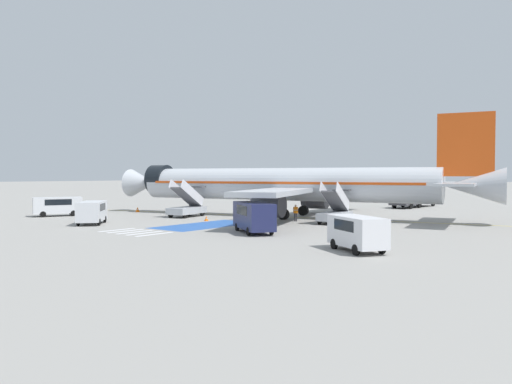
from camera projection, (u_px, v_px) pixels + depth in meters
The scene contains 23 objects.
ground_plane at pixel (275, 216), 55.05m from camera, with size 600.00×600.00×0.00m, color gray.
apron_leadline_yellow at pixel (280, 217), 54.40m from camera, with size 0.20×77.52×0.01m, color gold.
apron_stand_patch_blue at pixel (206, 225), 45.48m from camera, with size 4.73×10.28×0.01m, color #2856A8.
apron_walkway_bar_0 at pixel (117, 230), 41.52m from camera, with size 0.44×3.60×0.01m, color silver.
apron_walkway_bar_1 at pixel (126, 231), 40.77m from camera, with size 0.44×3.60×0.01m, color silver.
apron_walkway_bar_2 at pixel (135, 232), 40.02m from camera, with size 0.44×3.60×0.01m, color silver.
apron_walkway_bar_3 at pixel (145, 233), 39.26m from camera, with size 0.44×3.60×0.01m, color silver.
apron_walkway_bar_4 at pixel (155, 234), 38.51m from camera, with size 0.44×3.60×0.01m, color silver.
airliner at pixel (286, 185), 53.99m from camera, with size 42.44×31.58×10.33m.
boarding_stairs_forward at pixel (187, 208), 54.54m from camera, with size 3.20×5.53×4.13m.
boarding_stairs_aft at pixel (335, 213), 47.17m from camera, with size 3.20×5.53×3.99m.
fuel_tanker at pixel (414, 195), 70.48m from camera, with size 3.02×10.94×3.55m.
service_van_0 at pixel (254, 215), 39.49m from camera, with size 5.67×4.73×2.40m.
service_van_1 at pixel (58, 205), 55.38m from camera, with size 3.81×5.39×2.09m.
service_van_2 at pixel (357, 231), 29.89m from camera, with size 4.56×3.81×2.10m.
service_van_3 at pixel (92, 211), 46.40m from camera, with size 4.73×4.69×2.11m.
baggage_cart at pixel (256, 222), 46.19m from camera, with size 3.00×2.63×0.87m.
ground_crew_0 at pixel (272, 211), 51.05m from camera, with size 0.48×0.44×1.63m.
ground_crew_1 at pixel (238, 211), 50.77m from camera, with size 0.39×0.49×1.65m.
ground_crew_2 at pixel (296, 212), 49.16m from camera, with size 0.45×0.48×1.65m.
traffic_cone_0 at pixel (248, 219), 49.47m from camera, with size 0.42×0.42×0.46m.
traffic_cone_1 at pixel (138, 209), 61.49m from camera, with size 0.56×0.56×0.62m.
traffic_cone_2 at pixel (206, 218), 49.71m from camera, with size 0.43×0.43×0.48m.
Camera 1 is at (32.76, -44.13, 4.61)m, focal length 35.00 mm.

